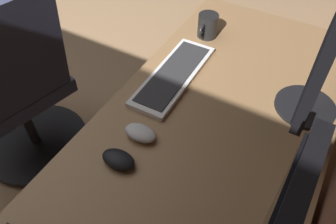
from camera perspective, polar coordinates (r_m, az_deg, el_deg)
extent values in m
cube|color=#936D47|center=(0.98, 2.58, -10.43)|extent=(1.87, 0.70, 0.03)
cylinder|color=silver|center=(1.88, 6.80, 7.23)|extent=(0.05, 0.05, 0.70)
cylinder|color=silver|center=(1.81, 23.80, 0.79)|extent=(0.05, 0.05, 0.70)
cube|color=silver|center=(1.37, -5.93, -13.89)|extent=(0.37, 0.01, 0.61)
cylinder|color=black|center=(1.21, 22.15, 0.85)|extent=(0.20, 0.20, 0.01)
cylinder|color=black|center=(1.17, 22.90, 2.74)|extent=(0.04, 0.04, 0.10)
cube|color=black|center=(1.05, 26.27, 11.01)|extent=(0.48, 0.03, 0.32)
cube|color=black|center=(1.05, 25.39, 11.35)|extent=(0.44, 0.01, 0.28)
cube|color=silver|center=(1.23, 0.97, 6.19)|extent=(0.42, 0.14, 0.02)
cube|color=#2D2D30|center=(1.22, 0.98, 6.58)|extent=(0.38, 0.12, 0.00)
ellipsoid|color=silver|center=(1.03, -4.68, -3.55)|extent=(0.06, 0.10, 0.03)
ellipsoid|color=black|center=(0.98, -8.38, -7.93)|extent=(0.06, 0.10, 0.03)
cylinder|color=black|center=(1.43, 6.74, 14.31)|extent=(0.08, 0.08, 0.10)
torus|color=black|center=(1.38, 5.81, 13.47)|extent=(0.06, 0.01, 0.06)
cube|color=#383D56|center=(1.75, -24.92, 3.80)|extent=(0.52, 0.51, 0.07)
cube|color=#383D56|center=(1.42, -24.47, 8.32)|extent=(0.41, 0.22, 0.50)
cylinder|color=black|center=(1.90, -22.89, -0.96)|extent=(0.05, 0.05, 0.37)
cylinder|color=black|center=(2.04, -21.26, -4.77)|extent=(0.56, 0.56, 0.03)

